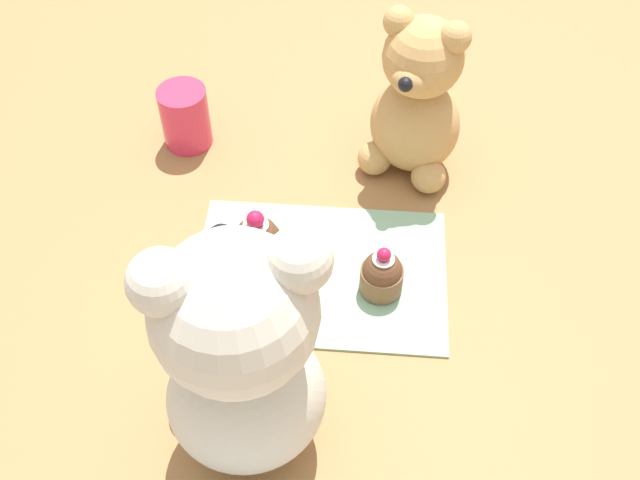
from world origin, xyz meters
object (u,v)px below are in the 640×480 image
(cupcake_near_cream_bear, at_px, (382,274))
(cupcake_near_tan_bear, at_px, (257,241))
(teddy_bear_tan, at_px, (417,103))
(teddy_bear_cream, at_px, (241,358))
(juice_glass, at_px, (185,117))

(cupcake_near_cream_bear, height_order, cupcake_near_tan_bear, cupcake_near_tan_bear)
(teddy_bear_tan, bearing_deg, teddy_bear_cream, -89.60)
(teddy_bear_tan, height_order, cupcake_near_cream_bear, teddy_bear_tan)
(teddy_bear_cream, height_order, teddy_bear_tan, teddy_bear_cream)
(teddy_bear_tan, distance_m, cupcake_near_tan_bear, 0.24)
(teddy_bear_tan, bearing_deg, cupcake_near_tan_bear, -113.76)
(teddy_bear_cream, distance_m, cupcake_near_tan_bear, 0.23)
(teddy_bear_cream, height_order, cupcake_near_tan_bear, teddy_bear_cream)
(teddy_bear_cream, relative_size, teddy_bear_tan, 1.33)
(cupcake_near_cream_bear, xyz_separation_m, cupcake_near_tan_bear, (0.13, -0.03, -0.00))
(teddy_bear_cream, bearing_deg, cupcake_near_tan_bear, -100.74)
(teddy_bear_tan, height_order, cupcake_near_tan_bear, teddy_bear_tan)
(cupcake_near_cream_bear, relative_size, juice_glass, 0.79)
(cupcake_near_tan_bear, height_order, juice_glass, juice_glass)
(teddy_bear_tan, distance_m, cupcake_near_cream_bear, 0.21)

